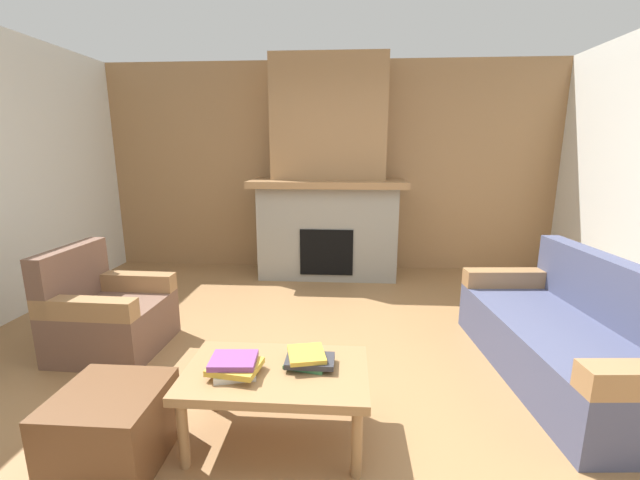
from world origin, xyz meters
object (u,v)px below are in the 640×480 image
at_px(armchair, 107,315).
at_px(coffee_table, 276,378).
at_px(couch, 571,339).
at_px(ottoman, 112,426).
at_px(fireplace, 328,185).

bearing_deg(armchair, coffee_table, -31.78).
bearing_deg(couch, ottoman, -160.24).
bearing_deg(fireplace, ottoman, -105.77).
relative_size(couch, ottoman, 3.57).
relative_size(armchair, coffee_table, 0.85).
bearing_deg(ottoman, armchair, 121.58).
relative_size(fireplace, coffee_table, 2.70).
height_order(couch, ottoman, couch).
relative_size(coffee_table, ottoman, 1.92).
distance_m(couch, ottoman, 2.98).
relative_size(couch, coffee_table, 1.86).
height_order(coffee_table, ottoman, coffee_table).
distance_m(fireplace, coffee_table, 3.26).
xyz_separation_m(fireplace, couch, (1.85, -2.37, -0.88)).
distance_m(armchair, coffee_table, 1.83).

